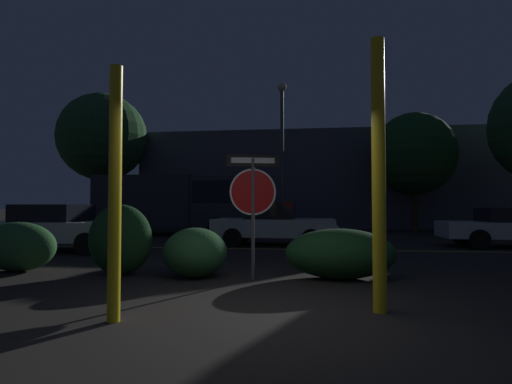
% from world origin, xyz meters
% --- Properties ---
extents(ground_plane, '(260.00, 260.00, 0.00)m').
position_xyz_m(ground_plane, '(0.00, 0.00, 0.00)').
color(ground_plane, black).
extents(road_center_stripe, '(34.64, 0.12, 0.01)m').
position_xyz_m(road_center_stripe, '(0.00, 7.22, 0.00)').
color(road_center_stripe, gold).
rests_on(road_center_stripe, ground_plane).
extents(stop_sign, '(0.94, 0.25, 2.24)m').
position_xyz_m(stop_sign, '(-0.34, 2.24, 1.58)').
color(stop_sign, '#4C4C51').
rests_on(stop_sign, ground_plane).
extents(yellow_pole_left, '(0.15, 0.15, 2.93)m').
position_xyz_m(yellow_pole_left, '(-1.57, -0.53, 1.46)').
color(yellow_pole_left, yellow).
rests_on(yellow_pole_left, ground_plane).
extents(yellow_pole_right, '(0.17, 0.17, 3.42)m').
position_xyz_m(yellow_pole_right, '(1.50, 0.24, 1.71)').
color(yellow_pole_right, yellow).
rests_on(yellow_pole_right, ground_plane).
extents(hedge_bush_0, '(1.56, 0.92, 0.99)m').
position_xyz_m(hedge_bush_0, '(-5.13, 2.53, 0.49)').
color(hedge_bush_0, '#2D6633').
rests_on(hedge_bush_0, ground_plane).
extents(hedge_bush_1, '(1.22, 0.86, 1.34)m').
position_xyz_m(hedge_bush_1, '(-2.90, 2.38, 0.67)').
color(hedge_bush_1, '#19421E').
rests_on(hedge_bush_1, ground_plane).
extents(hedge_bush_2, '(1.17, 1.16, 0.91)m').
position_xyz_m(hedge_bush_2, '(-1.42, 2.31, 0.45)').
color(hedge_bush_2, '#285B2D').
rests_on(hedge_bush_2, ground_plane).
extents(hedge_bush_3, '(1.97, 1.20, 0.90)m').
position_xyz_m(hedge_bush_3, '(1.21, 2.49, 0.45)').
color(hedge_bush_3, '#19421E').
rests_on(hedge_bush_3, ground_plane).
extents(passing_car_1, '(4.61, 1.93, 1.35)m').
position_xyz_m(passing_car_1, '(-6.63, 6.02, 0.68)').
color(passing_car_1, silver).
rests_on(passing_car_1, ground_plane).
extents(passing_car_2, '(4.14, 2.02, 1.44)m').
position_xyz_m(passing_car_2, '(-0.47, 8.54, 0.71)').
color(passing_car_2, silver).
rests_on(passing_car_2, ground_plane).
extents(delivery_truck, '(7.15, 2.58, 2.67)m').
position_xyz_m(delivery_truck, '(-5.01, 12.78, 1.54)').
color(delivery_truck, '#2D2D33').
rests_on(delivery_truck, ground_plane).
extents(street_lamp, '(0.42, 0.42, 6.85)m').
position_xyz_m(street_lamp, '(-0.43, 12.84, 4.29)').
color(street_lamp, '#4C4C51').
rests_on(street_lamp, ground_plane).
extents(tree_0, '(5.06, 5.06, 7.85)m').
position_xyz_m(tree_0, '(-11.12, 16.96, 5.31)').
color(tree_0, '#422D1E').
rests_on(tree_0, ground_plane).
extents(tree_2, '(4.22, 4.22, 6.08)m').
position_xyz_m(tree_2, '(6.12, 16.35, 3.97)').
color(tree_2, '#422D1E').
rests_on(tree_2, ground_plane).
extents(building_backdrop, '(23.97, 4.21, 5.76)m').
position_xyz_m(building_backdrop, '(2.62, 20.16, 2.88)').
color(building_backdrop, '#4C4C56').
rests_on(building_backdrop, ground_plane).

